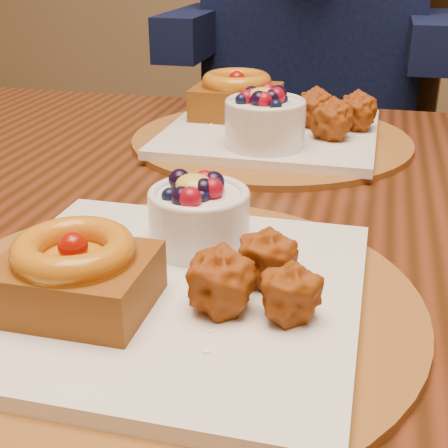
{
  "coord_description": "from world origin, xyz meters",
  "views": [
    {
      "loc": [
        0.13,
        -0.52,
        1.01
      ],
      "look_at": [
        0.03,
        -0.09,
        0.81
      ],
      "focal_mm": 50.0,
      "sensor_mm": 36.0,
      "label": 1
    }
  ],
  "objects_px": {
    "dining_table": "(234,265)",
    "chair_far": "(323,166)",
    "place_setting_far": "(268,123)",
    "place_setting_near": "(167,279)"
  },
  "relations": [
    {
      "from": "dining_table",
      "to": "chair_far",
      "type": "distance_m",
      "value": 0.85
    },
    {
      "from": "dining_table",
      "to": "chair_far",
      "type": "bearing_deg",
      "value": 88.31
    },
    {
      "from": "dining_table",
      "to": "chair_far",
      "type": "xyz_separation_m",
      "value": [
        0.02,
        0.84,
        -0.16
      ]
    },
    {
      "from": "dining_table",
      "to": "chair_far",
      "type": "relative_size",
      "value": 1.71
    },
    {
      "from": "place_setting_far",
      "to": "dining_table",
      "type": "bearing_deg",
      "value": -89.02
    },
    {
      "from": "dining_table",
      "to": "place_setting_far",
      "type": "height_order",
      "value": "place_setting_far"
    },
    {
      "from": "dining_table",
      "to": "place_setting_near",
      "type": "distance_m",
      "value": 0.24
    },
    {
      "from": "place_setting_far",
      "to": "chair_far",
      "type": "bearing_deg",
      "value": 87.39
    },
    {
      "from": "dining_table",
      "to": "place_setting_far",
      "type": "bearing_deg",
      "value": 90.98
    },
    {
      "from": "dining_table",
      "to": "place_setting_far",
      "type": "xyz_separation_m",
      "value": [
        -0.0,
        0.21,
        0.11
      ]
    }
  ]
}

